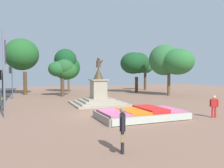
% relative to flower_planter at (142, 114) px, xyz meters
% --- Properties ---
extents(ground_plane, '(82.13, 82.13, 0.00)m').
position_rel_flower_planter_xyz_m(ground_plane, '(-2.12, 2.49, -0.30)').
color(ground_plane, '#8C6651').
extents(flower_planter, '(5.98, 3.34, 0.72)m').
position_rel_flower_planter_xyz_m(flower_planter, '(0.00, 0.00, 0.00)').
color(flower_planter, '#38281C').
rests_on(flower_planter, ground_plane).
extents(statue_monument, '(5.18, 5.18, 4.65)m').
position_rel_flower_planter_xyz_m(statue_monument, '(-0.64, 7.77, 0.55)').
color(statue_monument, gray).
rests_on(statue_monument, ground_plane).
extents(traffic_light_mid_block, '(0.42, 0.31, 3.33)m').
position_rel_flower_planter_xyz_m(traffic_light_mid_block, '(-9.20, 6.55, 2.01)').
color(traffic_light_mid_block, '#2D2D33').
rests_on(traffic_light_mid_block, ground_plane).
extents(traffic_light_far_corner, '(0.41, 0.28, 3.90)m').
position_rel_flower_planter_xyz_m(traffic_light_far_corner, '(-9.09, 15.97, 2.42)').
color(traffic_light_far_corner, '#4C5156').
rests_on(traffic_light_far_corner, ground_plane).
extents(banner_pole, '(0.19, 0.68, 6.14)m').
position_rel_flower_planter_xyz_m(banner_pole, '(-8.70, 3.59, 2.95)').
color(banner_pole, slate).
rests_on(banner_pole, ground_plane).
extents(pedestrian_with_handbag, '(0.41, 0.69, 1.74)m').
position_rel_flower_planter_xyz_m(pedestrian_with_handbag, '(-3.87, -5.51, 0.69)').
color(pedestrian_with_handbag, black).
rests_on(pedestrian_with_handbag, ground_plane).
extents(pedestrian_near_planter, '(0.45, 0.41, 1.53)m').
position_rel_flower_planter_xyz_m(pedestrian_near_planter, '(4.76, -1.54, 0.58)').
color(pedestrian_near_planter, red).
rests_on(pedestrian_near_planter, ground_plane).
extents(park_tree_far_left, '(4.92, 5.41, 8.24)m').
position_rel_flower_planter_xyz_m(park_tree_far_left, '(-8.12, 21.78, 5.63)').
color(park_tree_far_left, '#4C3823').
rests_on(park_tree_far_left, ground_plane).
extents(park_tree_behind_statue, '(5.00, 4.48, 6.59)m').
position_rel_flower_planter_xyz_m(park_tree_behind_statue, '(9.36, 19.26, 4.52)').
color(park_tree_behind_statue, '#4C3823').
rests_on(park_tree_behind_statue, ground_plane).
extents(park_tree_far_right, '(5.42, 6.16, 7.26)m').
position_rel_flower_planter_xyz_m(park_tree_far_right, '(11.65, 13.05, 4.57)').
color(park_tree_far_right, brown).
rests_on(park_tree_far_right, ground_plane).
extents(park_tree_street_side, '(2.79, 2.92, 5.74)m').
position_rel_flower_planter_xyz_m(park_tree_street_side, '(13.59, 23.39, 4.08)').
color(park_tree_street_side, '#4C3823').
rests_on(park_tree_street_side, ground_plane).
extents(park_tree_mid_canopy, '(4.32, 4.01, 7.21)m').
position_rel_flower_planter_xyz_m(park_tree_mid_canopy, '(-1.07, 23.98, 4.44)').
color(park_tree_mid_canopy, brown).
rests_on(park_tree_mid_canopy, ground_plane).
extents(park_tree_distant, '(3.98, 2.80, 5.04)m').
position_rel_flower_planter_xyz_m(park_tree_distant, '(-2.65, 17.26, 3.34)').
color(park_tree_distant, '#4C3823').
rests_on(park_tree_distant, ground_plane).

